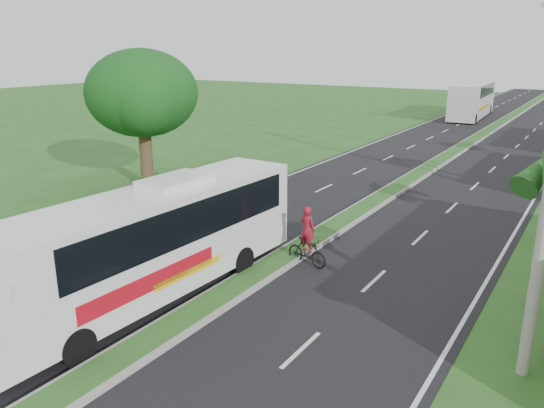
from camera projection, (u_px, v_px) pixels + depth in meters
The scene contains 9 objects.
ground at pixel (197, 315), 15.56m from camera, with size 180.00×180.00×0.00m, color #29551F.
road_asphalt at pixel (414, 178), 31.74m from camera, with size 14.00×160.00×0.02m, color black.
median_strip at pixel (414, 177), 31.71m from camera, with size 1.20×160.00×0.18m.
lane_edge_left at pixel (315, 166), 35.18m from camera, with size 0.12×160.00×0.01m, color silver.
lane_edge_right at pixel (537, 195), 28.30m from camera, with size 0.12×160.00×0.01m, color silver.
shade_tree at pixel (141, 96), 28.46m from camera, with size 6.30×6.00×7.54m.
coach_bus_main at pixel (153, 237), 16.06m from camera, with size 2.79×11.49×3.69m.
coach_bus_far at pixel (473, 98), 58.67m from camera, with size 3.48×13.06×3.77m.
motorcyclist at pixel (307, 245), 18.89m from camera, with size 1.74×0.74×2.22m.
Camera 1 is at (9.36, -10.62, 7.57)m, focal length 35.00 mm.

